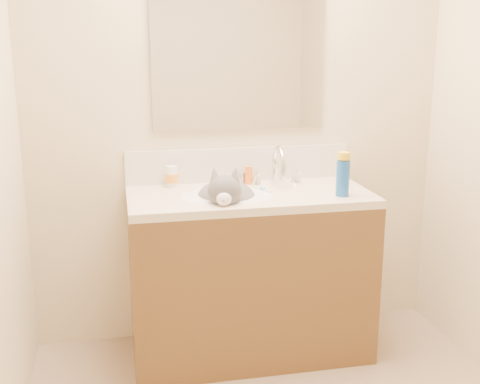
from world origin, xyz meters
name	(u,v)px	position (x,y,z in m)	size (l,w,h in m)	color
room_shell	(318,76)	(0.00, 0.00, 1.49)	(2.24, 2.54, 2.52)	beige
vanity_cabinet	(249,278)	(0.00, 0.97, 0.41)	(1.20, 0.55, 0.82)	brown
counter_slab	(250,197)	(0.00, 0.97, 0.84)	(1.20, 0.55, 0.04)	beige
basin	(227,209)	(-0.12, 0.94, 0.79)	(0.45, 0.36, 0.14)	white
faucet	(278,169)	(0.18, 1.11, 0.95)	(0.28, 0.20, 0.21)	silver
cat	(226,201)	(-0.12, 0.95, 0.83)	(0.37, 0.45, 0.33)	#535053
backsplash	(239,164)	(0.00, 1.24, 0.95)	(1.20, 0.02, 0.18)	silver
mirror	(239,51)	(0.00, 1.24, 1.54)	(0.90, 0.02, 0.80)	white
pill_bottle	(172,176)	(-0.36, 1.18, 0.91)	(0.06, 0.06, 0.11)	white
pill_label	(172,178)	(-0.36, 1.18, 0.91)	(0.07, 0.07, 0.04)	orange
silver_jar	(241,178)	(0.00, 1.19, 0.89)	(0.05, 0.05, 0.06)	#B7B7BC
amber_bottle	(249,175)	(0.04, 1.16, 0.91)	(0.04, 0.04, 0.09)	orange
toothbrush	(263,189)	(0.08, 1.01, 0.86)	(0.01, 0.13, 0.01)	white
toothbrush_head	(263,189)	(0.08, 1.01, 0.87)	(0.02, 0.03, 0.02)	#6BB9E5
spray_can	(343,178)	(0.43, 0.83, 0.95)	(0.06, 0.06, 0.17)	#1852AE
spray_cap	(344,156)	(0.43, 0.83, 1.06)	(0.06, 0.06, 0.04)	yellow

